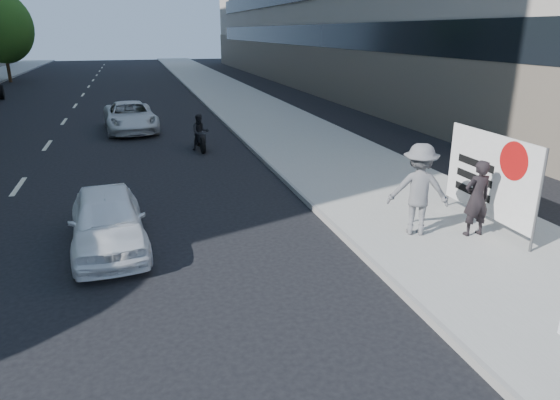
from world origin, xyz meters
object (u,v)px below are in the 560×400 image
object	(u,v)px
jogger	(419,189)
motorcycle	(200,134)
pedestrian_woman	(477,198)
white_sedan_far	(130,117)
white_sedan_near	(108,220)
protest_banner	(490,175)

from	to	relation	value
jogger	motorcycle	bearing A→B (deg)	-47.04
pedestrian_woman	white_sedan_far	distance (m)	17.38
jogger	motorcycle	xyz separation A→B (m)	(-3.49, 10.40, -0.55)
pedestrian_woman	white_sedan_near	distance (m)	8.08
pedestrian_woman	white_sedan_near	xyz separation A→B (m)	(-7.85, 1.88, -0.37)
white_sedan_near	protest_banner	bearing A→B (deg)	-14.44
white_sedan_far	jogger	bearing A→B (deg)	-72.75
white_sedan_near	white_sedan_far	distance (m)	13.89
pedestrian_woman	white_sedan_near	bearing A→B (deg)	-13.32
protest_banner	white_sedan_near	distance (m)	8.59
jogger	white_sedan_near	world-z (taller)	jogger
white_sedan_far	motorcycle	world-z (taller)	motorcycle
jogger	white_sedan_far	world-z (taller)	jogger
jogger	white_sedan_near	bearing A→B (deg)	12.42
motorcycle	pedestrian_woman	bearing A→B (deg)	-69.29
white_sedan_far	protest_banner	bearing A→B (deg)	-67.43
white_sedan_far	pedestrian_woman	bearing A→B (deg)	-69.68
white_sedan_near	white_sedan_far	xyz separation A→B (m)	(0.53, 13.88, 0.03)
protest_banner	motorcycle	world-z (taller)	protest_banner
pedestrian_woman	protest_banner	size ratio (longest dim) A/B	0.57
white_sedan_near	pedestrian_woman	bearing A→B (deg)	-17.78
jogger	white_sedan_far	xyz separation A→B (m)	(-6.13, 15.30, -0.51)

